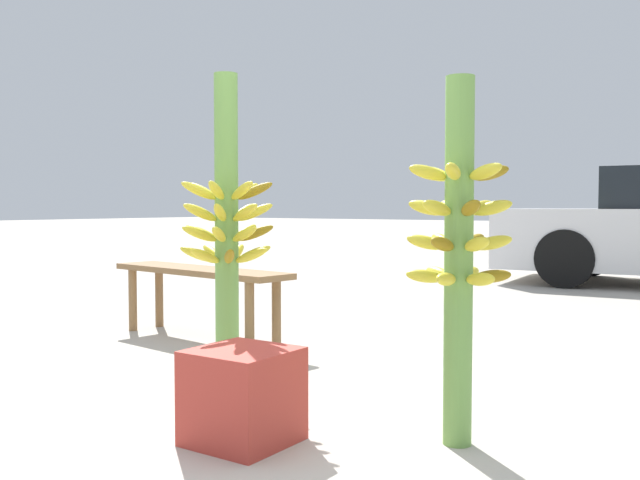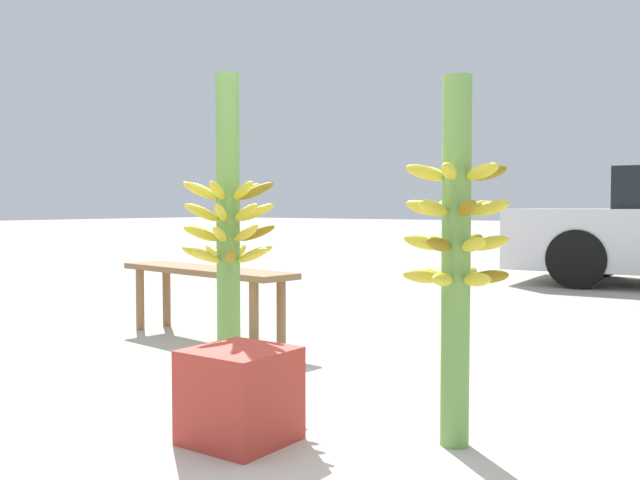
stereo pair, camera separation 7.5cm
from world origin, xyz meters
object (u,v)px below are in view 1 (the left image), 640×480
Objects in this scene: banana_stalk_center at (459,250)px; produce_crate at (243,396)px; market_bench at (199,280)px; banana_stalk_left at (227,230)px.

banana_stalk_center is 3.85× the size of produce_crate.
market_bench is (-2.34, 1.02, -0.34)m from banana_stalk_center.
produce_crate is at bearing -43.91° from banana_stalk_left.
market_bench is 2.22m from produce_crate.
banana_stalk_left is 1.00m from produce_crate.
banana_stalk_left is at bearing 175.59° from banana_stalk_center.
market_bench is at bearing 156.46° from banana_stalk_center.
banana_stalk_center is 1.00m from produce_crate.
produce_crate is at bearing -34.33° from market_bench.
banana_stalk_center is at bearing -4.41° from banana_stalk_left.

